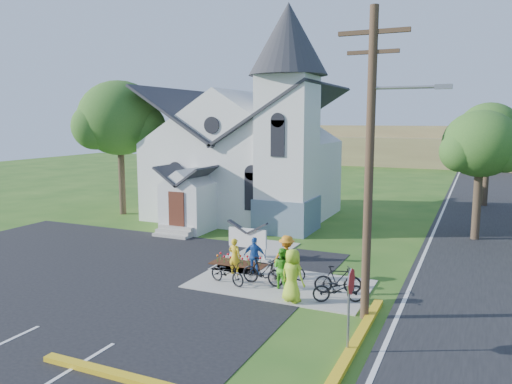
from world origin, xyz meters
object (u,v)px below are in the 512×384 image
at_px(church_sign, 248,238).
at_px(bike_1, 263,271).
at_px(cyclist_0, 235,256).
at_px(cyclist_4, 292,275).
at_px(bike_0, 227,273).
at_px(cyclist_3, 287,257).
at_px(utility_pole, 372,156).
at_px(cyclist_1, 282,268).
at_px(stop_sign, 350,293).
at_px(bike_2, 288,269).
at_px(cyclist_2, 255,256).
at_px(bike_4, 339,289).
at_px(bike_3, 338,280).

distance_m(church_sign, bike_1, 3.83).
xyz_separation_m(cyclist_0, cyclist_4, (3.32, -2.03, 0.20)).
xyz_separation_m(bike_0, cyclist_3, (1.94, 1.54, 0.45)).
distance_m(bike_0, bike_1, 1.42).
distance_m(utility_pole, cyclist_3, 6.43).
height_order(cyclist_0, cyclist_1, cyclist_1).
relative_size(stop_sign, bike_2, 1.55).
height_order(bike_0, cyclist_1, cyclist_1).
bearing_deg(cyclist_0, utility_pole, 166.15).
relative_size(church_sign, cyclist_2, 1.36).
bearing_deg(cyclist_3, cyclist_4, 122.16).
xyz_separation_m(cyclist_1, cyclist_2, (-1.65, 1.08, 0.00)).
xyz_separation_m(cyclist_0, bike_4, (4.85, -1.38, -0.29)).
bearing_deg(bike_2, stop_sign, -138.54).
height_order(stop_sign, bike_3, stop_sign).
relative_size(bike_3, bike_4, 0.96).
relative_size(bike_0, bike_4, 0.94).
bearing_deg(cyclist_1, bike_1, 11.87).
height_order(bike_2, cyclist_4, cyclist_4).
distance_m(church_sign, bike_3, 5.89).
distance_m(cyclist_1, cyclist_3, 1.16).
bearing_deg(utility_pole, bike_1, 160.59).
height_order(stop_sign, cyclist_1, stop_sign).
distance_m(bike_1, bike_2, 1.28).
bearing_deg(stop_sign, bike_4, 109.21).
bearing_deg(bike_0, bike_3, -64.32).
relative_size(bike_1, bike_3, 1.02).
xyz_separation_m(utility_pole, cyclist_2, (-5.24, 2.59, -4.54)).
relative_size(bike_1, bike_2, 1.14).
relative_size(cyclist_0, cyclist_2, 0.96).
xyz_separation_m(bike_1, bike_4, (3.22, -0.61, -0.06)).
xyz_separation_m(cyclist_1, bike_1, (-0.83, 0.05, -0.26)).
bearing_deg(utility_pole, church_sign, 144.40).
relative_size(bike_2, cyclist_3, 0.88).
relative_size(church_sign, utility_pole, 0.22).
height_order(cyclist_1, cyclist_4, cyclist_4).
relative_size(cyclist_1, cyclist_3, 0.88).
bearing_deg(bike_2, bike_4, -117.89).
relative_size(church_sign, bike_4, 1.18).
relative_size(bike_0, cyclist_2, 1.08).
distance_m(bike_0, cyclist_3, 2.51).
distance_m(bike_1, cyclist_3, 1.28).
distance_m(utility_pole, bike_2, 6.77).
bearing_deg(bike_3, cyclist_2, 59.15).
bearing_deg(cyclist_3, bike_1, 68.05).
height_order(church_sign, utility_pole, utility_pole).
bearing_deg(cyclist_4, bike_2, -48.32).
relative_size(utility_pole, bike_2, 6.24).
height_order(bike_1, cyclist_2, cyclist_2).
height_order(cyclist_3, cyclist_4, cyclist_4).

